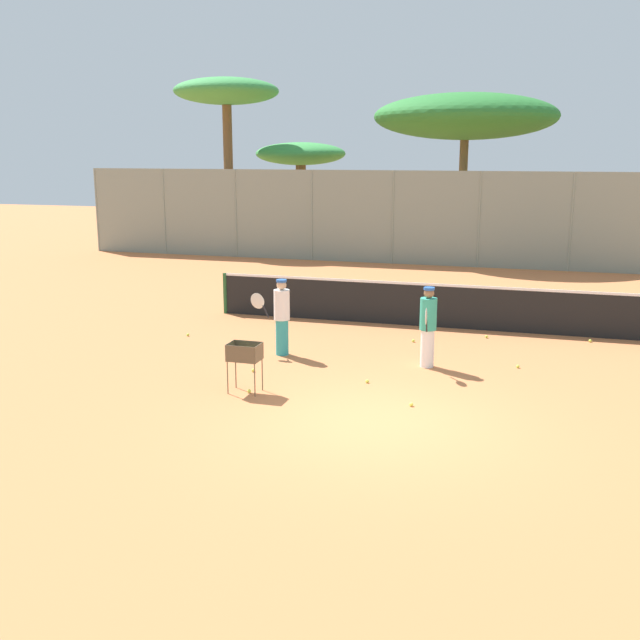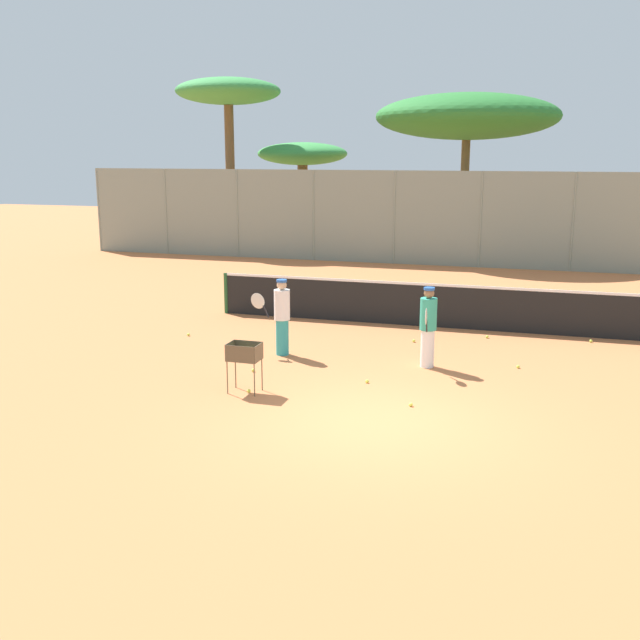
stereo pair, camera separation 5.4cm
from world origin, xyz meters
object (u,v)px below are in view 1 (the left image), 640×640
(player_red_cap, at_px, (428,326))
(ball_cart, at_px, (245,356))
(tennis_net, at_px, (438,305))
(player_white_outfit, at_px, (281,316))

(player_red_cap, bearing_deg, ball_cart, -52.38)
(tennis_net, height_order, player_red_cap, player_red_cap)
(player_white_outfit, distance_m, ball_cart, 2.56)
(tennis_net, distance_m, player_white_outfit, 4.44)
(player_white_outfit, relative_size, player_red_cap, 1.00)
(ball_cart, bearing_deg, tennis_net, 67.01)
(tennis_net, xyz_separation_m, player_white_outfit, (-2.77, -3.45, 0.27))
(player_white_outfit, distance_m, player_red_cap, 3.05)
(tennis_net, relative_size, player_white_outfit, 7.06)
(tennis_net, bearing_deg, ball_cart, -112.99)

